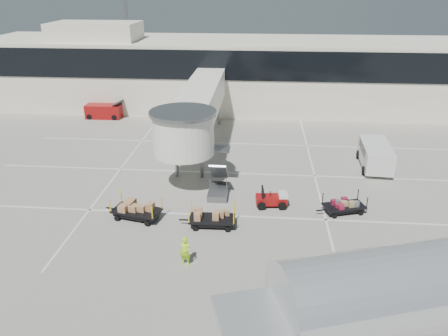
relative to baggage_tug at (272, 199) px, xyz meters
The scene contains 11 objects.
ground 4.45m from the baggage_tug, 124.24° to the right, with size 140.00×140.00×0.00m, color #A09A8F.
lane_markings 6.52m from the baggage_tug, 119.04° to the left, with size 40.00×30.00×0.02m.
terminal 26.68m from the baggage_tug, 96.16° to the left, with size 64.00×12.11×15.20m.
jet_bridge 11.40m from the baggage_tug, 126.87° to the left, with size 5.70×20.40×6.03m.
baggage_tug is the anchor object (origin of this frame).
suitcase_cart 4.87m from the baggage_tug, ahead, with size 3.42×2.12×1.32m.
box_cart_near 4.93m from the baggage_tug, 141.34° to the right, with size 3.61×1.52×1.41m.
box_cart_far 9.26m from the baggage_tug, 164.49° to the right, with size 3.95×2.23×1.51m.
ground_worker 8.76m from the baggage_tug, 123.79° to the right, with size 0.63×0.41×1.73m, color #9BDE17.
minivan 11.64m from the baggage_tug, 41.83° to the left, with size 2.65×5.48×2.03m.
belt_loader 27.06m from the baggage_tug, 133.78° to the left, with size 4.21×1.71×2.03m.
Camera 1 is at (1.45, -23.45, 14.54)m, focal length 35.00 mm.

